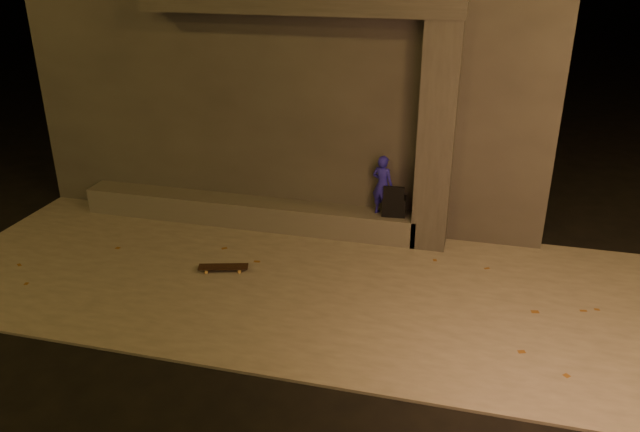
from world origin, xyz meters
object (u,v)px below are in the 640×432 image
(backpack, at_px, (394,205))
(skateboard, at_px, (223,267))
(column, at_px, (436,139))
(skateboarder, at_px, (382,185))

(backpack, height_order, skateboard, backpack)
(column, distance_m, skateboarder, 1.17)
(column, distance_m, backpack, 1.31)
(column, height_order, skateboard, column)
(column, height_order, skateboarder, column)
(column, height_order, backpack, column)
(backpack, distance_m, skateboard, 2.97)
(backpack, xyz_separation_m, skateboard, (-2.33, -1.74, -0.57))
(skateboard, bearing_deg, backpack, 20.72)
(skateboarder, distance_m, skateboard, 2.89)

